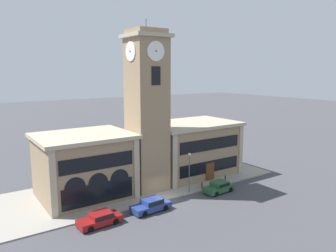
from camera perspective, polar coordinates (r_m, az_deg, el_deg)
name	(u,v)px	position (r m, az deg, el deg)	size (l,w,h in m)	color
ground_plane	(168,200)	(40.22, -0.08, -12.82)	(300.00, 300.00, 0.00)	#424247
sidewalk_kerb	(141,184)	(45.38, -4.78, -10.11)	(38.46, 13.03, 0.15)	gray
clock_tower	(147,112)	(41.42, -3.68, 2.47)	(4.99, 4.99, 21.54)	#937A5B
town_hall_left_wing	(84,166)	(41.34, -14.36, -6.70)	(11.17, 9.26, 7.86)	#937A5B
town_hall_right_wing	(191,148)	(49.19, 4.05, -3.85)	(13.48, 9.26, 7.84)	#937A5B
parked_car_near	(100,219)	(34.78, -11.75, -15.50)	(4.46, 2.12, 1.29)	maroon
parked_car_mid	(151,205)	(37.22, -2.94, -13.51)	(4.52, 2.11, 1.40)	navy
parked_car_far	(219,187)	(42.99, 8.87, -10.40)	(4.21, 2.08, 1.39)	#285633
street_lamp	(189,166)	(41.23, 3.73, -7.01)	(0.36, 0.36, 5.14)	#4C4C51
bollard	(225,179)	(46.34, 9.93, -9.03)	(0.18, 0.18, 1.06)	black
fire_hydrant	(202,185)	(43.69, 5.94, -10.23)	(0.22, 0.22, 0.87)	red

